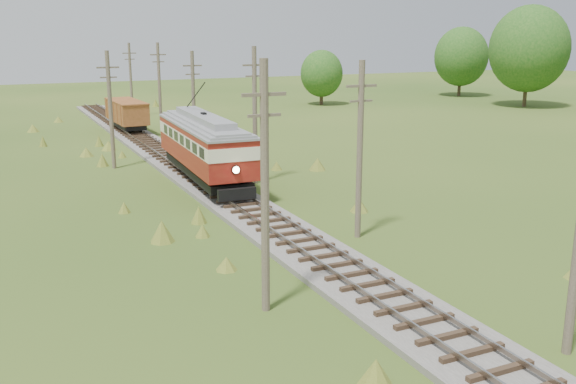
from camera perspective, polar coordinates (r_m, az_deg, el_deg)
railbed_main at (r=44.83m, az=-8.14°, el=1.43°), size 3.60×96.00×0.57m
streetcar at (r=42.38m, az=-7.43°, el=4.39°), size 3.88×13.76×6.25m
gondola at (r=66.87m, az=-14.15°, el=6.84°), size 2.93×8.20×2.69m
gravel_pile at (r=63.63m, az=-9.19°, el=5.47°), size 3.62×3.84×1.32m
utility_pole_r_2 at (r=30.91m, az=6.40°, el=3.84°), size 1.60×0.30×8.60m
utility_pole_r_3 at (r=42.34m, az=-2.96°, el=6.91°), size 1.60×0.30×9.00m
utility_pole_r_4 at (r=54.50m, az=-8.39°, el=8.03°), size 1.60×0.30×8.40m
utility_pole_r_5 at (r=67.08m, az=-11.35°, el=9.21°), size 1.60×0.30×8.90m
utility_pole_r_6 at (r=79.69m, az=-13.80°, el=9.72°), size 1.60×0.30×8.70m
utility_pole_l_a at (r=22.25m, az=-2.07°, el=0.49°), size 1.60×0.30×9.00m
utility_pole_l_b at (r=48.90m, az=-15.50°, el=7.13°), size 1.60×0.30×8.60m
tree_right_4 at (r=93.77m, az=20.64°, el=11.82°), size 10.50×10.50×13.53m
tree_right_5 at (r=106.94m, az=15.14°, el=11.54°), size 8.40×8.40×10.82m
tree_mid_b at (r=90.75m, az=3.00°, el=10.47°), size 5.88×5.88×7.57m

